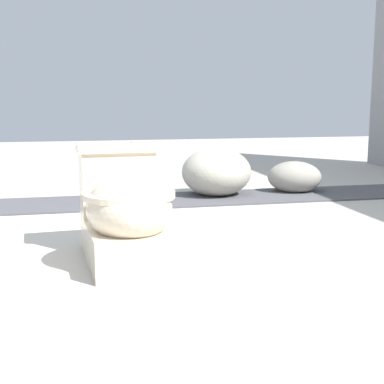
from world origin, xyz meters
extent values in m
plane|color=#B7B2A8|center=(0.00, 0.00, 0.00)|extent=(14.00, 14.00, 0.00)
cube|color=#4C4C51|center=(-1.27, 0.50, 0.01)|extent=(0.56, 8.00, 0.01)
cube|color=beige|center=(0.10, 0.01, 0.09)|extent=(0.62, 0.38, 0.17)
ellipsoid|color=beige|center=(0.20, 0.01, 0.26)|extent=(0.47, 0.39, 0.28)
cylinder|color=beige|center=(0.20, 0.01, 0.32)|extent=(0.42, 0.42, 0.03)
cube|color=beige|center=(-0.11, -0.01, 0.32)|extent=(0.20, 0.35, 0.30)
cube|color=beige|center=(-0.11, -0.01, 0.49)|extent=(0.23, 0.38, 0.04)
cylinder|color=silver|center=(-0.12, 0.07, 0.51)|extent=(0.02, 0.02, 0.01)
ellipsoid|color=#ADA899|center=(-1.38, 0.82, 0.18)|extent=(0.56, 0.57, 0.36)
ellipsoid|color=gray|center=(-1.38, 1.44, 0.12)|extent=(0.44, 0.49, 0.24)
camera|label=1|loc=(2.40, -0.20, 0.71)|focal=50.00mm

